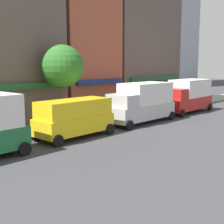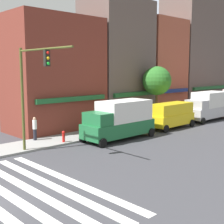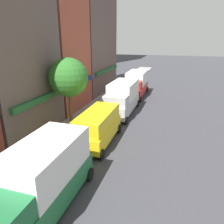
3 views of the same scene
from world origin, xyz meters
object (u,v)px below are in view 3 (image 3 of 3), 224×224
at_px(box_truck_green, 40,180).
at_px(box_truck_silver, 122,98).
at_px(box_truck_red, 136,84).
at_px(van_yellow, 98,126).
at_px(street_tree, 69,78).

relative_size(box_truck_green, box_truck_silver, 1.00).
relative_size(box_truck_silver, box_truck_red, 1.00).
distance_m(van_yellow, street_tree, 4.34).
distance_m(box_truck_silver, box_truck_red, 7.03).
xyz_separation_m(van_yellow, street_tree, (1.38, 2.80, 3.02)).
bearing_deg(box_truck_green, box_truck_red, -0.01).
distance_m(van_yellow, box_truck_silver, 6.73).
height_order(box_truck_red, street_tree, street_tree).
height_order(box_truck_green, street_tree, street_tree).
xyz_separation_m(box_truck_green, van_yellow, (6.81, -0.00, -0.30)).
xyz_separation_m(box_truck_silver, box_truck_red, (7.03, 0.00, 0.00)).
height_order(box_truck_green, box_truck_silver, same).
bearing_deg(van_yellow, street_tree, 63.17).
height_order(van_yellow, box_truck_red, box_truck_red).
height_order(box_truck_silver, box_truck_red, same).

